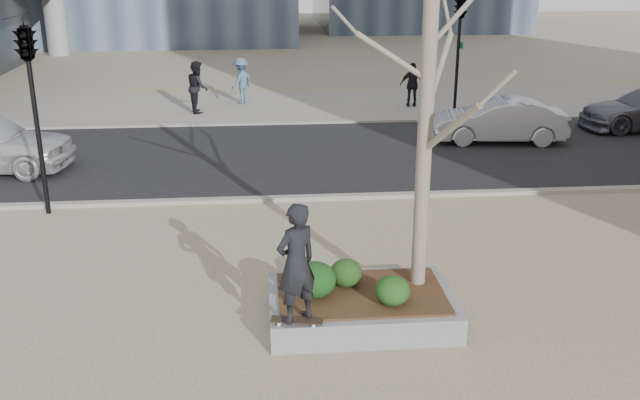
{
  "coord_description": "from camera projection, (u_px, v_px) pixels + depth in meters",
  "views": [
    {
      "loc": [
        -0.58,
        -10.35,
        5.76
      ],
      "look_at": [
        0.5,
        2.0,
        1.4
      ],
      "focal_mm": 40.0,
      "sensor_mm": 36.0,
      "label": 1
    }
  ],
  "objects": [
    {
      "name": "pedestrian_c",
      "position": [
        413.0,
        85.0,
        27.35
      ],
      "size": [
        1.03,
        0.53,
        1.68
      ],
      "primitive_type": "imported",
      "rotation": [
        0.0,
        0.0,
        3.02
      ],
      "color": "black",
      "rests_on": "far_sidewalk"
    },
    {
      "name": "sycamore_tree",
      "position": [
        427.0,
        86.0,
        10.87
      ],
      "size": [
        2.8,
        2.8,
        6.6
      ],
      "primitive_type": null,
      "color": "gray",
      "rests_on": "planter_mulch"
    },
    {
      "name": "street",
      "position": [
        280.0,
        155.0,
        21.08
      ],
      "size": [
        60.0,
        8.0,
        0.02
      ],
      "primitive_type": "cube",
      "color": "black",
      "rests_on": "ground"
    },
    {
      "name": "traffic_light_near",
      "position": [
        36.0,
        118.0,
        15.75
      ],
      "size": [
        0.6,
        2.48,
        4.5
      ],
      "primitive_type": null,
      "color": "black",
      "rests_on": "ground"
    },
    {
      "name": "planter_mulch",
      "position": [
        361.0,
        293.0,
        11.61
      ],
      "size": [
        2.7,
        1.7,
        0.04
      ],
      "primitive_type": "cube",
      "color": "#382314",
      "rests_on": "planter"
    },
    {
      "name": "planter",
      "position": [
        361.0,
        307.0,
        11.69
      ],
      "size": [
        3.0,
        2.0,
        0.45
      ],
      "primitive_type": "cube",
      "color": "gray",
      "rests_on": "ground"
    },
    {
      "name": "shrub_left",
      "position": [
        315.0,
        280.0,
        11.39
      ],
      "size": [
        0.68,
        0.68,
        0.58
      ],
      "primitive_type": "ellipsoid",
      "color": "#133711",
      "rests_on": "planter_mulch"
    },
    {
      "name": "pedestrian_a",
      "position": [
        198.0,
        87.0,
        26.31
      ],
      "size": [
        0.88,
        1.04,
        1.9
      ],
      "primitive_type": "imported",
      "rotation": [
        0.0,
        0.0,
        1.76
      ],
      "color": "black",
      "rests_on": "far_sidewalk"
    },
    {
      "name": "car_silver",
      "position": [
        499.0,
        121.0,
        22.32
      ],
      "size": [
        4.26,
        1.9,
        1.36
      ],
      "primitive_type": "imported",
      "rotation": [
        0.0,
        0.0,
        4.6
      ],
      "color": "#A8ABB1",
      "rests_on": "street"
    },
    {
      "name": "skateboarder",
      "position": [
        296.0,
        263.0,
        10.37
      ],
      "size": [
        0.81,
        0.74,
        1.85
      ],
      "primitive_type": "imported",
      "rotation": [
        0.0,
        0.0,
        3.72
      ],
      "color": "black",
      "rests_on": "skateboard"
    },
    {
      "name": "traffic_light_far",
      "position": [
        458.0,
        55.0,
        25.19
      ],
      "size": [
        0.6,
        2.48,
        4.5
      ],
      "primitive_type": null,
      "color": "black",
      "rests_on": "ground"
    },
    {
      "name": "skateboard",
      "position": [
        297.0,
        322.0,
        10.69
      ],
      "size": [
        0.8,
        0.34,
        0.08
      ],
      "primitive_type": null,
      "rotation": [
        0.0,
        0.0,
        -0.18
      ],
      "color": "black",
      "rests_on": "planter"
    },
    {
      "name": "shrub_right",
      "position": [
        392.0,
        291.0,
        11.14
      ],
      "size": [
        0.55,
        0.55,
        0.47
      ],
      "primitive_type": "ellipsoid",
      "color": "#1C4014",
      "rests_on": "planter_mulch"
    },
    {
      "name": "ground",
      "position": [
        300.0,
        321.0,
        11.69
      ],
      "size": [
        120.0,
        120.0,
        0.0
      ],
      "primitive_type": "plane",
      "color": "tan",
      "rests_on": "ground"
    },
    {
      "name": "far_sidewalk",
      "position": [
        274.0,
        106.0,
        27.66
      ],
      "size": [
        60.0,
        6.0,
        0.02
      ],
      "primitive_type": "cube",
      "color": "gray",
      "rests_on": "ground"
    },
    {
      "name": "shrub_middle",
      "position": [
        346.0,
        273.0,
        11.76
      ],
      "size": [
        0.54,
        0.54,
        0.46
      ],
      "primitive_type": "ellipsoid",
      "color": "#143410",
      "rests_on": "planter_mulch"
    },
    {
      "name": "pedestrian_b",
      "position": [
        241.0,
        81.0,
        27.91
      ],
      "size": [
        1.2,
        1.32,
        1.78
      ],
      "primitive_type": "imported",
      "rotation": [
        0.0,
        0.0,
        4.11
      ],
      "color": "#3F5C72",
      "rests_on": "far_sidewalk"
    }
  ]
}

